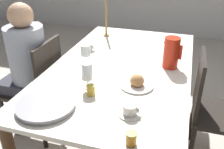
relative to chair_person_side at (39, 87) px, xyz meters
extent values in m
plane|color=beige|center=(0.70, 0.11, -0.48)|extent=(20.00, 20.00, 0.00)
cube|color=silver|center=(0.70, 0.11, 0.24)|extent=(1.03, 1.75, 0.03)
cylinder|color=#472D19|center=(0.25, 0.92, -0.13)|extent=(0.07, 0.07, 0.71)
cylinder|color=#472D19|center=(1.15, 0.92, -0.13)|extent=(0.07, 0.07, 0.71)
cylinder|color=black|center=(-0.26, -0.18, -0.27)|extent=(0.04, 0.04, 0.42)
cylinder|color=black|center=(-0.26, 0.18, -0.27)|extent=(0.04, 0.04, 0.42)
cylinder|color=black|center=(0.11, -0.18, -0.27)|extent=(0.04, 0.04, 0.42)
cylinder|color=black|center=(0.11, 0.18, -0.27)|extent=(0.04, 0.04, 0.42)
cube|color=black|center=(-0.07, 0.00, -0.04)|extent=(0.42, 0.42, 0.03)
cube|color=black|center=(0.13, 0.00, 0.19)|extent=(0.03, 0.39, 0.44)
cylinder|color=black|center=(1.29, 0.28, -0.27)|extent=(0.04, 0.04, 0.42)
cube|color=black|center=(1.47, 0.09, -0.04)|extent=(0.42, 0.42, 0.03)
cube|color=black|center=(1.28, 0.09, 0.19)|extent=(0.03, 0.39, 0.44)
cylinder|color=#33333D|center=(-0.22, -0.09, -0.25)|extent=(0.09, 0.09, 0.45)
cylinder|color=#33333D|center=(-0.22, 0.07, -0.25)|extent=(0.09, 0.09, 0.45)
cube|color=#33333D|center=(-0.14, -0.01, 0.02)|extent=(0.30, 0.34, 0.11)
cylinder|color=#9EA8B7|center=(-0.05, -0.01, 0.29)|extent=(0.30, 0.30, 0.46)
sphere|color=tan|center=(-0.05, -0.01, 0.61)|extent=(0.19, 0.19, 0.19)
cylinder|color=tan|center=(-0.15, 0.20, 0.41)|extent=(0.25, 0.06, 0.20)
cylinder|color=red|center=(1.05, 0.17, 0.37)|extent=(0.11, 0.11, 0.23)
cube|color=red|center=(1.12, 0.17, 0.38)|extent=(0.02, 0.02, 0.10)
cone|color=red|center=(1.01, 0.17, 0.46)|extent=(0.04, 0.04, 0.04)
cylinder|color=white|center=(0.46, -0.03, 0.26)|extent=(0.07, 0.07, 0.00)
cylinder|color=white|center=(0.46, -0.03, 0.31)|extent=(0.01, 0.01, 0.10)
cylinder|color=white|center=(0.46, -0.03, 0.40)|extent=(0.07, 0.07, 0.08)
cylinder|color=white|center=(0.58, -0.28, 0.26)|extent=(0.07, 0.07, 0.00)
cylinder|color=white|center=(0.58, -0.28, 0.31)|extent=(0.01, 0.01, 0.09)
cylinder|color=white|center=(0.58, -0.28, 0.39)|extent=(0.07, 0.07, 0.07)
cylinder|color=gold|center=(0.58, -0.28, 0.37)|extent=(0.06, 0.06, 0.04)
cylinder|color=silver|center=(0.90, -0.48, 0.26)|extent=(0.13, 0.13, 0.01)
cylinder|color=silver|center=(0.90, -0.48, 0.29)|extent=(0.08, 0.08, 0.05)
cube|color=silver|center=(0.95, -0.48, 0.29)|extent=(0.01, 0.01, 0.03)
cylinder|color=silver|center=(0.34, 0.30, 0.26)|extent=(0.13, 0.13, 0.01)
cylinder|color=silver|center=(0.34, 0.30, 0.29)|extent=(0.08, 0.08, 0.05)
cube|color=silver|center=(0.39, 0.30, 0.29)|extent=(0.01, 0.01, 0.03)
cylinder|color=#9E9EA3|center=(0.43, -0.56, 0.26)|extent=(0.33, 0.33, 0.02)
cylinder|color=#9E9EA3|center=(0.43, -0.56, 0.28)|extent=(0.34, 0.34, 0.01)
cylinder|color=silver|center=(0.88, -0.18, 0.26)|extent=(0.22, 0.22, 0.01)
sphere|color=tan|center=(0.88, -0.18, 0.30)|extent=(0.09, 0.09, 0.09)
cylinder|color=#C67A1E|center=(0.96, -0.70, 0.29)|extent=(0.05, 0.05, 0.07)
cylinder|color=gold|center=(0.96, -0.70, 0.32)|extent=(0.05, 0.05, 0.01)
cylinder|color=gold|center=(0.63, -0.36, 0.29)|extent=(0.05, 0.05, 0.07)
cylinder|color=gold|center=(0.63, -0.36, 0.32)|extent=(0.05, 0.05, 0.01)
cylinder|color=olive|center=(0.38, 0.71, 0.26)|extent=(0.06, 0.06, 0.01)
cylinder|color=olive|center=(0.38, 0.71, 0.44)|extent=(0.02, 0.02, 0.34)
camera|label=1|loc=(1.13, -1.56, 1.08)|focal=40.00mm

